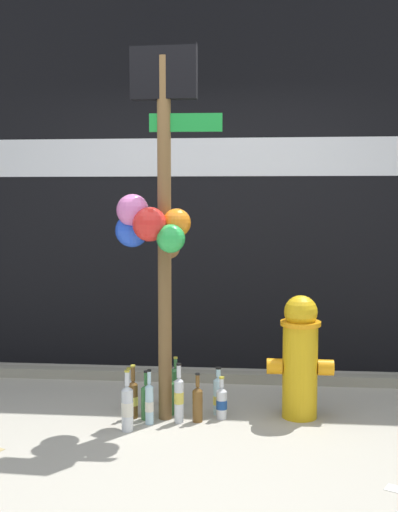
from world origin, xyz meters
The scene contains 18 objects.
ground_plane centered at (0.00, 0.00, 0.00)m, with size 14.00×14.00×0.00m, color #ADA899.
building_wall centered at (0.00, 1.85, 1.84)m, with size 10.00×0.21×3.68m.
curb_strip centered at (0.00, 1.32, 0.04)m, with size 8.00×0.12×0.08m, color gray.
memorial_post centered at (-0.21, 0.35, 1.46)m, with size 0.72×0.47×2.52m.
fire_hydrant centered at (0.76, 0.51, 0.43)m, with size 0.46×0.28×0.85m.
bottle_0 centered at (-0.45, 0.56, 0.12)m, with size 0.06×0.06×0.30m.
bottle_1 centered at (-0.06, 0.32, 0.17)m, with size 0.07×0.07×0.41m.
bottle_2 centered at (0.22, 0.43, 0.11)m, with size 0.08×0.08×0.29m.
bottle_3 centered at (-0.37, 0.13, 0.16)m, with size 0.08×0.08×0.40m.
bottle_4 centered at (-0.29, 0.36, 0.13)m, with size 0.06×0.06×0.34m.
bottle_5 centered at (-0.13, 0.66, 0.15)m, with size 0.07×0.07×0.36m.
bottle_6 centered at (-0.14, 0.47, 0.13)m, with size 0.06×0.06×0.35m.
bottle_7 centered at (0.06, 0.35, 0.13)m, with size 0.07×0.07×0.33m.
bottle_8 centered at (-0.25, 0.27, 0.14)m, with size 0.06×0.06×0.37m.
bottle_9 centered at (-0.21, 0.70, 0.13)m, with size 0.06×0.06×0.31m.
bottle_10 centered at (-0.38, 0.38, 0.14)m, with size 0.07×0.07×0.37m.
bottle_11 centered at (0.19, 0.51, 0.14)m, with size 0.07×0.07×0.34m.
litter_2 centered at (1.19, -0.57, 0.00)m, with size 0.09×0.09×0.01m, color silver.
Camera 1 is at (0.48, -3.91, 1.52)m, focal length 45.64 mm.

